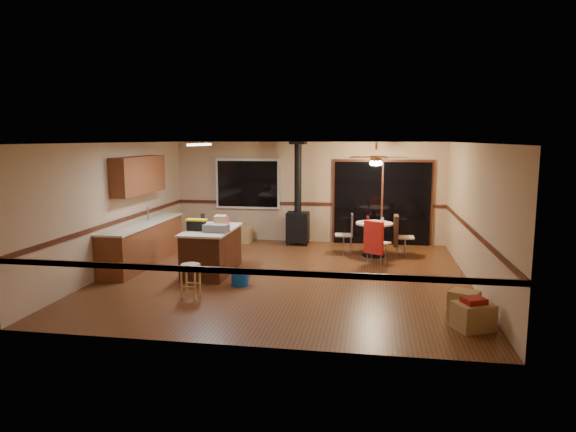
% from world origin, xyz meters
% --- Properties ---
extents(floor, '(7.00, 7.00, 0.00)m').
position_xyz_m(floor, '(0.00, 0.00, 0.00)').
color(floor, '#542D17').
rests_on(floor, ground).
extents(ceiling, '(7.00, 7.00, 0.00)m').
position_xyz_m(ceiling, '(0.00, 0.00, 2.60)').
color(ceiling, silver).
rests_on(ceiling, ground).
extents(wall_back, '(7.00, 0.00, 7.00)m').
position_xyz_m(wall_back, '(0.00, 3.50, 1.30)').
color(wall_back, tan).
rests_on(wall_back, ground).
extents(wall_front, '(7.00, 0.00, 7.00)m').
position_xyz_m(wall_front, '(0.00, -3.50, 1.30)').
color(wall_front, tan).
rests_on(wall_front, ground).
extents(wall_left, '(0.00, 7.00, 7.00)m').
position_xyz_m(wall_left, '(-3.50, 0.00, 1.30)').
color(wall_left, tan).
rests_on(wall_left, ground).
extents(wall_right, '(0.00, 7.00, 7.00)m').
position_xyz_m(wall_right, '(3.50, 0.00, 1.30)').
color(wall_right, tan).
rests_on(wall_right, ground).
extents(chair_rail, '(7.00, 7.00, 0.08)m').
position_xyz_m(chair_rail, '(0.00, 0.00, 1.00)').
color(chair_rail, '#3F1B0F').
rests_on(chair_rail, ground).
extents(window, '(1.72, 0.10, 1.32)m').
position_xyz_m(window, '(-1.60, 3.45, 1.50)').
color(window, black).
rests_on(window, ground).
extents(sliding_door, '(2.52, 0.10, 2.10)m').
position_xyz_m(sliding_door, '(1.90, 3.45, 1.05)').
color(sliding_door, black).
rests_on(sliding_door, ground).
extents(lower_cabinets, '(0.60, 3.00, 0.86)m').
position_xyz_m(lower_cabinets, '(-3.20, 0.50, 0.43)').
color(lower_cabinets, brown).
rests_on(lower_cabinets, ground).
extents(countertop, '(0.64, 3.04, 0.04)m').
position_xyz_m(countertop, '(-3.20, 0.50, 0.88)').
color(countertop, beige).
rests_on(countertop, lower_cabinets).
extents(upper_cabinets, '(0.35, 2.00, 0.80)m').
position_xyz_m(upper_cabinets, '(-3.33, 0.70, 1.90)').
color(upper_cabinets, brown).
rests_on(upper_cabinets, ground).
extents(kitchen_island, '(0.88, 1.68, 0.90)m').
position_xyz_m(kitchen_island, '(-1.50, 0.00, 0.45)').
color(kitchen_island, '#3C1C0F').
rests_on(kitchen_island, ground).
extents(wood_stove, '(0.55, 0.50, 2.52)m').
position_xyz_m(wood_stove, '(-0.20, 3.05, 0.73)').
color(wood_stove, black).
rests_on(wood_stove, ground).
extents(ceiling_fan, '(0.24, 0.24, 0.55)m').
position_xyz_m(ceiling_fan, '(1.71, 2.04, 2.21)').
color(ceiling_fan, brown).
rests_on(ceiling_fan, ceiling).
extents(fluorescent_strip, '(0.10, 1.20, 0.04)m').
position_xyz_m(fluorescent_strip, '(-1.80, 0.30, 2.56)').
color(fluorescent_strip, white).
rests_on(fluorescent_strip, ceiling).
extents(toolbox_grey, '(0.50, 0.32, 0.15)m').
position_xyz_m(toolbox_grey, '(-1.30, -0.32, 0.97)').
color(toolbox_grey, slate).
rests_on(toolbox_grey, kitchen_island).
extents(toolbox_black, '(0.35, 0.19, 0.19)m').
position_xyz_m(toolbox_black, '(-1.73, -0.21, 1.00)').
color(toolbox_black, black).
rests_on(toolbox_black, kitchen_island).
extents(toolbox_yellow_lid, '(0.40, 0.22, 0.03)m').
position_xyz_m(toolbox_yellow_lid, '(-1.73, -0.21, 1.11)').
color(toolbox_yellow_lid, gold).
rests_on(toolbox_yellow_lid, toolbox_black).
extents(box_on_island, '(0.27, 0.34, 0.21)m').
position_xyz_m(box_on_island, '(-1.43, 0.39, 1.01)').
color(box_on_island, olive).
rests_on(box_on_island, kitchen_island).
extents(bottle_dark, '(0.11, 0.11, 0.30)m').
position_xyz_m(bottle_dark, '(-1.68, 0.03, 1.05)').
color(bottle_dark, black).
rests_on(bottle_dark, kitchen_island).
extents(bottle_pink, '(0.07, 0.07, 0.21)m').
position_xyz_m(bottle_pink, '(-1.24, 0.26, 1.00)').
color(bottle_pink, '#D84C8C').
rests_on(bottle_pink, kitchen_island).
extents(bottle_white, '(0.06, 0.06, 0.17)m').
position_xyz_m(bottle_white, '(-1.48, 0.67, 0.99)').
color(bottle_white, white).
rests_on(bottle_white, kitchen_island).
extents(bar_stool, '(0.33, 0.33, 0.58)m').
position_xyz_m(bar_stool, '(-1.36, -1.63, 0.29)').
color(bar_stool, tan).
rests_on(bar_stool, floor).
extents(blue_bucket, '(0.35, 0.35, 0.27)m').
position_xyz_m(blue_bucket, '(-0.72, -0.78, 0.14)').
color(blue_bucket, '#0B46A7').
rests_on(blue_bucket, floor).
extents(dining_table, '(0.84, 0.84, 0.78)m').
position_xyz_m(dining_table, '(1.71, 2.04, 0.53)').
color(dining_table, black).
rests_on(dining_table, ground).
extents(glass_red, '(0.07, 0.07, 0.14)m').
position_xyz_m(glass_red, '(1.56, 2.14, 0.85)').
color(glass_red, '#590C14').
rests_on(glass_red, dining_table).
extents(glass_cream, '(0.06, 0.06, 0.14)m').
position_xyz_m(glass_cream, '(1.89, 1.99, 0.85)').
color(glass_cream, beige).
rests_on(glass_cream, dining_table).
extents(chair_left, '(0.44, 0.43, 0.51)m').
position_xyz_m(chair_left, '(1.12, 2.15, 0.59)').
color(chair_left, tan).
rests_on(chair_left, ground).
extents(chair_near, '(0.60, 0.61, 0.70)m').
position_xyz_m(chair_near, '(1.72, 1.19, 0.60)').
color(chair_near, tan).
rests_on(chair_near, ground).
extents(chair_right, '(0.47, 0.44, 0.70)m').
position_xyz_m(chair_right, '(2.23, 2.10, 0.60)').
color(chair_right, tan).
rests_on(chair_right, ground).
extents(box_under_window, '(0.51, 0.42, 0.39)m').
position_xyz_m(box_under_window, '(-1.67, 3.07, 0.20)').
color(box_under_window, olive).
rests_on(box_under_window, floor).
extents(box_corner_a, '(0.63, 0.59, 0.38)m').
position_xyz_m(box_corner_a, '(3.10, -2.38, 0.19)').
color(box_corner_a, olive).
rests_on(box_corner_a, floor).
extents(box_corner_b, '(0.54, 0.51, 0.34)m').
position_xyz_m(box_corner_b, '(3.10, -1.65, 0.17)').
color(box_corner_b, olive).
rests_on(box_corner_b, floor).
extents(box_small_red, '(0.38, 0.35, 0.08)m').
position_xyz_m(box_small_red, '(3.10, -2.38, 0.42)').
color(box_small_red, maroon).
rests_on(box_small_red, box_corner_a).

